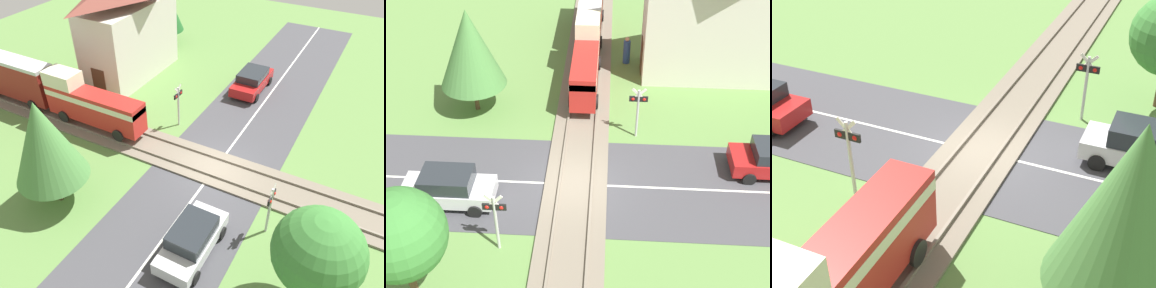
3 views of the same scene
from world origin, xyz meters
TOP-DOWN VIEW (x-y plane):
  - ground_plane at (0.00, 0.00)m, footprint 60.00×60.00m
  - road_surface at (0.00, 0.00)m, footprint 48.00×6.40m
  - track_bed at (0.00, 0.00)m, footprint 2.80×48.00m
  - train at (0.00, 11.75)m, footprint 1.58×13.45m
  - car_near_crossing at (-5.33, -1.44)m, footprint 3.92×1.85m
  - car_far_side at (9.13, 1.44)m, footprint 4.32×1.99m
  - crossing_signal_west_approach at (-2.76, -3.90)m, footprint 0.90×0.18m
  - crossing_signal_east_approach at (2.76, 3.90)m, footprint 0.90×0.18m
  - station_building at (7.11, 10.55)m, footprint 8.44×3.81m
  - pedestrian_by_station at (2.33, 11.57)m, footprint 0.42×0.42m
  - tree_by_station at (13.52, 11.40)m, footprint 3.16×3.16m
  - tree_roadside_hedge at (-5.72, 5.84)m, footprint 3.41×3.41m
  - tree_beyond_track at (-5.36, -6.29)m, footprint 3.20×3.20m

SIDE VIEW (x-z plane):
  - ground_plane at x=0.00m, z-range 0.00..0.00m
  - road_surface at x=0.00m, z-range 0.00..0.02m
  - track_bed at x=0.00m, z-range -0.05..0.19m
  - pedestrian_by_station at x=2.33m, z-range -0.07..1.63m
  - car_far_side at x=9.13m, z-range 0.04..1.56m
  - car_near_crossing at x=-5.33m, z-range 0.02..1.61m
  - crossing_signal_west_approach at x=-2.76m, z-range 0.41..3.20m
  - crossing_signal_east_approach at x=2.76m, z-range 0.41..3.20m
  - train at x=0.00m, z-range 0.27..3.45m
  - tree_beyond_track at x=-5.36m, z-range 0.73..5.42m
  - tree_by_station at x=13.52m, z-range 0.64..5.72m
  - tree_roadside_hedge at x=-5.72m, z-range 0.79..6.47m
  - station_building at x=7.11m, z-range -0.10..7.46m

